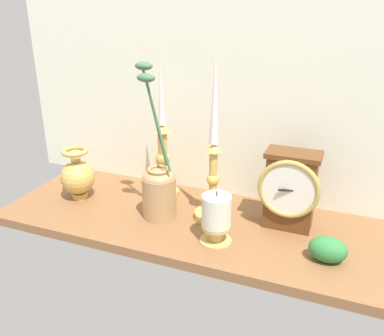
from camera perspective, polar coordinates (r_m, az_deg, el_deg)
name	(u,v)px	position (r cm, az deg, el deg)	size (l,w,h in cm)	color
ground_plane	(194,223)	(108.67, 0.34, -7.46)	(100.00, 36.00, 2.40)	brown
back_wall	(220,78)	(113.30, 3.86, 12.03)	(120.00, 2.00, 65.00)	silver
mantel_clock	(290,190)	(102.66, 13.16, -2.86)	(14.55, 8.74, 19.39)	brown
candlestick_tall_left	(213,171)	(102.78, 2.89, -0.41)	(9.10, 9.10, 41.48)	gold
candlestick_tall_center	(163,159)	(115.31, -3.96, 1.16)	(8.47, 8.47, 36.58)	tan
brass_vase_bulbous	(78,175)	(120.06, -15.25, -0.97)	(9.42, 9.42, 14.58)	tan
brass_vase_jar	(159,186)	(105.86, -4.54, -2.47)	(10.38, 8.66, 38.75)	tan
pillar_candle_front	(216,217)	(96.04, 3.31, -6.60)	(7.48, 7.48, 12.86)	tan
ivy_sprig	(328,249)	(95.75, 17.95, -10.47)	(8.23, 5.76, 5.61)	#2F793C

